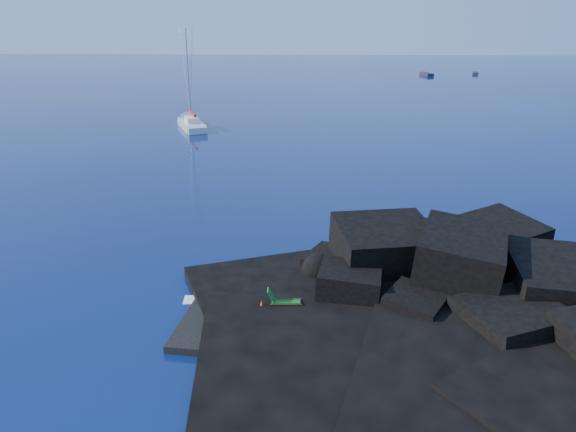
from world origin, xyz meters
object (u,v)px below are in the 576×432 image
Objects in this scene: sunbather at (305,308)px; distant_boat_a at (427,76)px; sailboat at (192,128)px; deck_chair at (286,298)px; marker_cone at (262,306)px; distant_boat_b at (475,74)px.

sunbather reaches higher than distant_boat_a.
distant_boat_a is at bearing 37.17° from sailboat.
sailboat is 7.53× the size of sunbather.
deck_chair is 3.02× the size of marker_cone.
deck_chair is 121.62m from distant_boat_a.
distant_boat_b is (42.29, 122.54, -0.61)m from marker_cone.
sunbather is 0.32× the size of distant_boat_a.
sailboat reaches higher than deck_chair.
distant_boat_a is (28.37, 118.26, -0.89)m from deck_chair.
deck_chair reaches higher than marker_cone.
marker_cone is (-1.14, -0.30, -0.28)m from deck_chair.
distant_boat_a is (29.50, 118.55, -0.61)m from marker_cone.
sailboat reaches higher than marker_cone.
sailboat is 2.93× the size of distant_boat_b.
marker_cone reaches higher than distant_boat_b.
deck_chair is at bearing 152.83° from sunbather.
distant_boat_a is at bearing 76.03° from marker_cone.
sunbather is (0.89, -0.31, -0.37)m from deck_chair.
distant_boat_a is (27.48, 118.57, -0.51)m from sunbather.
sailboat is 93.40m from distant_boat_b.
sailboat is 82.95m from distant_boat_a.
sunbather is at bearing -21.63° from deck_chair.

